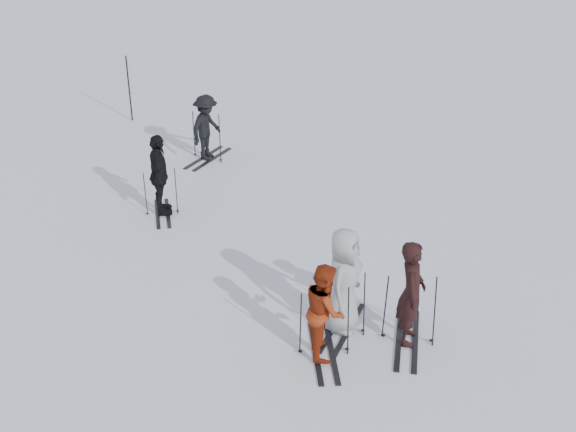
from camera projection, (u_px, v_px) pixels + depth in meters
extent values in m
plane|color=silver|center=(295.00, 285.00, 13.97)|extent=(120.00, 120.00, 0.00)
imported|color=black|center=(411.00, 294.00, 11.98)|extent=(0.64, 0.80, 1.90)
imported|color=maroon|center=(325.00, 311.00, 11.73)|extent=(0.68, 0.85, 1.68)
imported|color=#A4AAAD|center=(344.00, 282.00, 12.29)|extent=(0.99, 1.12, 1.93)
imported|color=black|center=(159.00, 176.00, 16.24)|extent=(0.54, 1.14, 1.90)
imported|color=black|center=(206.00, 128.00, 19.20)|extent=(1.19, 1.31, 1.76)
cylinder|color=black|center=(129.00, 89.00, 21.89)|extent=(0.05, 0.05, 2.02)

